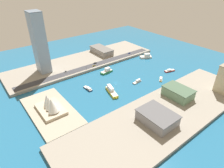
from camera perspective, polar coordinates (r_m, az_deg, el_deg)
name	(u,v)px	position (r m, az deg, el deg)	size (l,w,h in m)	color
ground_plane	(116,83)	(256.35, 1.15, 0.40)	(440.00, 440.00, 0.00)	#23668E
quay_west	(167,113)	(208.77, 15.84, -8.32)	(70.00, 240.00, 3.46)	gray
quay_east	(84,61)	(317.62, -8.40, 6.65)	(70.00, 240.00, 3.46)	gray
peninsula_point	(51,111)	(214.95, -17.56, -7.61)	(81.61, 41.40, 2.00)	#A89E89
road_strip	(92,66)	(297.04, -5.95, 5.45)	(12.25, 228.00, 0.15)	#38383D
patrol_launch_navy	(88,88)	(243.19, -7.12, -1.33)	(15.73, 4.97, 3.28)	#1E284C
water_taxi_orange	(161,79)	(270.94, 14.28, 1.46)	(10.76, 12.88, 3.71)	orange
tugboat_red	(170,71)	(297.60, 16.71, 3.84)	(8.43, 17.49, 3.52)	red
ferry_white_commuter	(146,56)	(336.93, 10.05, 8.11)	(16.81, 21.55, 7.39)	silver
ferry_yellow_fast	(111,91)	(234.05, -0.16, -2.07)	(28.18, 13.49, 7.05)	yellow
ferry_green_doubledeck	(107,71)	(281.19, -1.59, 3.87)	(8.77, 20.90, 7.21)	#2D8C4C
yacht_sleek_gray	(137,81)	(258.80, 7.51, 0.76)	(5.43, 14.58, 3.57)	#999EA3
warehouse_low_gray	(157,117)	(189.85, 13.25, -9.59)	(35.02, 26.73, 10.81)	gray
terminal_long_green	(178,92)	(231.66, 18.95, -2.39)	(32.34, 21.80, 11.33)	slate
carpark_squat_concrete	(102,50)	(342.15, -3.12, 9.89)	(44.96, 21.37, 9.51)	gray
tower_tall_glass	(39,43)	(280.55, -20.71, 11.21)	(21.29, 16.02, 82.70)	#8C9EB2
hatchback_blue	(129,53)	(342.42, 5.16, 9.14)	(1.93, 4.47, 1.58)	black
van_white	(65,72)	(283.35, -13.61, 3.60)	(2.04, 4.80, 1.48)	black
suv_black	(95,63)	(303.15, -5.02, 6.22)	(1.77, 4.98, 1.62)	black
taxi_yellow_cab	(94,66)	(294.90, -5.34, 5.48)	(1.86, 4.78, 1.57)	black
traffic_light_waterfront	(86,67)	(282.60, -7.62, 4.93)	(0.36, 0.36, 6.50)	black
opera_landmark	(50,105)	(209.76, -17.83, -5.95)	(34.65, 23.29, 18.93)	#BCAD93
park_tree_cluster	(157,117)	(190.00, 13.12, -9.53)	(12.43, 14.64, 8.24)	brown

